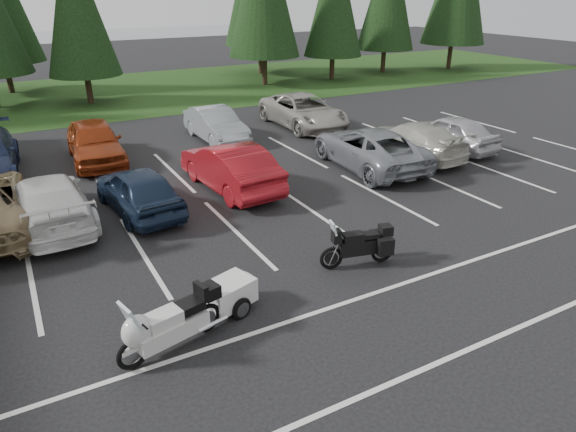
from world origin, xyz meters
The scene contains 17 objects.
ground centered at (0.00, 0.00, 0.00)m, with size 120.00×120.00×0.00m, color black.
grass_strip centered at (0.00, 24.00, 0.01)m, with size 80.00×16.00×0.01m, color #183410.
lake_water centered at (4.00, 55.00, 0.00)m, with size 70.00×50.00×0.02m, color slate.
stall_markings centered at (0.00, 2.00, 0.00)m, with size 32.00×16.00×0.01m, color silver.
conifer_5 centered at (0.00, 21.60, 5.63)m, with size 4.14×4.14×9.63m.
car_near_3 centered at (-4.07, 4.14, 0.75)m, with size 2.10×5.17×1.50m, color silver.
car_near_4 centered at (-1.52, 3.81, 0.73)m, with size 1.73×4.29×1.46m, color #17243A.
car_near_5 centered at (1.74, 4.28, 0.80)m, with size 1.70×4.87×1.61m, color maroon.
car_near_6 centered at (7.37, 3.87, 0.77)m, with size 2.56×5.55×1.54m, color gray.
car_near_7 centered at (9.67, 4.06, 0.72)m, with size 2.01×4.95×1.44m, color #B5B3A6.
car_near_8 centered at (11.87, 4.10, 0.74)m, with size 1.75×4.34×1.48m, color #B8B7BD.
car_far_2 centered at (-1.77, 9.69, 0.82)m, with size 1.93×4.80×1.64m, color #923212.
car_far_3 centered at (3.59, 10.27, 0.73)m, with size 1.54×4.42×1.46m, color gray.
car_far_4 centered at (8.33, 10.48, 0.78)m, with size 2.59×5.63×1.56m, color #A19D94.
touring_motorcycle centered at (-2.67, -3.17, 0.70)m, with size 2.52×0.78×1.40m, color silver, non-canonical shape.
cargo_trailer centered at (-1.20, -2.49, 0.36)m, with size 1.57×0.88×0.73m, color silver, non-canonical shape.
adventure_motorcycle centered at (2.40, -2.23, 0.66)m, with size 2.18×0.76×1.33m, color black, non-canonical shape.
Camera 1 is at (-4.63, -11.33, 6.50)m, focal length 32.00 mm.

